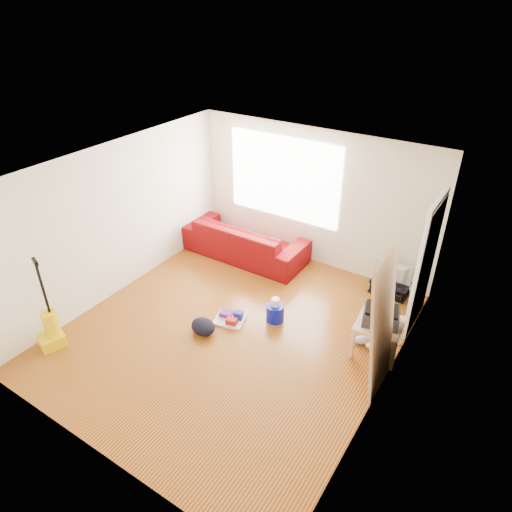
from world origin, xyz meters
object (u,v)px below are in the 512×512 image
Objects in this scene: backpack at (203,332)px; vacuum at (51,330)px; tv_stand at (389,287)px; side_table at (379,327)px; sofa at (245,255)px; bucket at (275,320)px; cleaning_tray at (231,318)px.

backpack is 2.16m from vacuum.
tv_stand is 5.32m from vacuum.
tv_stand is at bearing 65.49° from vacuum.
tv_stand is 0.94× the size of side_table.
side_table is at bearing 158.64° from sofa.
sofa is 1.68× the size of vacuum.
vacuum is at bearing -131.85° from tv_stand.
backpack is (-0.75, -0.84, 0.00)m from bucket.
cleaning_tray is 0.49m from backpack.
bucket is at bearing 137.16° from sofa.
vacuum is (-2.40, -2.22, 0.26)m from bucket.
tv_stand reaches higher than cleaning_tray.
tv_stand is at bearing -174.37° from sofa.
tv_stand is 2.07m from bucket.
tv_stand is at bearing 101.63° from side_table.
backpack is at bearing -127.37° from tv_stand.
cleaning_tray is at bearing -145.28° from bucket.
bucket is at bearing 62.73° from backpack.
backpack is at bearing -112.48° from cleaning_tray.
bucket is (1.48, -1.38, 0.00)m from sofa.
vacuum is (-0.91, -3.59, 0.26)m from sofa.
side_table is 1.24× the size of cleaning_tray.
backpack is at bearing 58.83° from vacuum.
tv_stand is 2.73m from cleaning_tray.
tv_stand is 0.44× the size of vacuum.
tv_stand reaches higher than backpack.
sofa is 3.78× the size of tv_stand.
side_table is (0.30, -1.46, 0.30)m from tv_stand.
vacuum reaches higher than cleaning_tray.
sofa is 2.02m from bucket.
backpack is (0.73, -2.21, 0.00)m from sofa.
side_table is at bearing 50.20° from vacuum.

